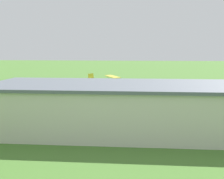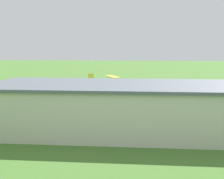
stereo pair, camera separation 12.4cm
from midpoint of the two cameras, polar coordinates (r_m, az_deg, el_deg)
ground_plane at (r=71.66m, az=6.08°, el=-1.30°), size 400.00×400.00×0.00m
hangar at (r=42.85m, az=1.24°, el=-2.78°), size 30.65×14.66×5.55m
biplane at (r=75.23m, az=-0.67°, el=1.11°), size 8.01×7.68×3.71m
car_red at (r=57.64m, az=16.24°, el=-2.58°), size 2.40×4.77×1.63m
car_silver at (r=59.71m, az=-12.12°, el=-2.15°), size 2.05×4.65×1.66m
person_walking_on_apron at (r=60.28m, az=-5.78°, el=-1.93°), size 0.54×0.54×1.76m
person_crossing_taxiway at (r=62.44m, az=-3.06°, el=-1.63°), size 0.52×0.52×1.72m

